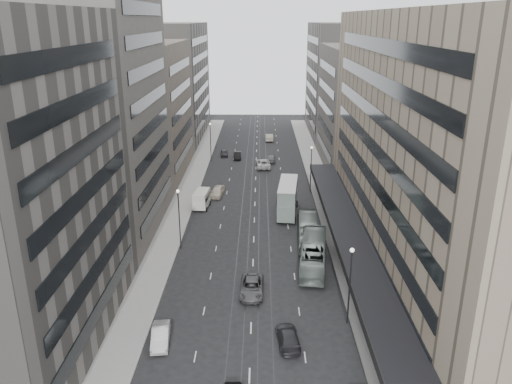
{
  "coord_description": "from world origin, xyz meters",
  "views": [
    {
      "loc": [
        0.88,
        -48.25,
        29.08
      ],
      "look_at": [
        0.28,
        19.05,
        5.56
      ],
      "focal_mm": 35.0,
      "sensor_mm": 36.0,
      "label": 1
    }
  ],
  "objects_px": {
    "bus_far": "(308,231)",
    "double_decker": "(288,198)",
    "sedan_1": "(160,336)",
    "panel_van": "(202,199)",
    "bus_near": "(313,254)",
    "sedan_2": "(252,287)"
  },
  "relations": [
    {
      "from": "double_decker",
      "to": "sedan_2",
      "type": "height_order",
      "value": "double_decker"
    },
    {
      "from": "bus_near",
      "to": "sedan_1",
      "type": "height_order",
      "value": "bus_near"
    },
    {
      "from": "sedan_1",
      "to": "sedan_2",
      "type": "bearing_deg",
      "value": 40.28
    },
    {
      "from": "bus_far",
      "to": "sedan_2",
      "type": "bearing_deg",
      "value": 65.82
    },
    {
      "from": "double_decker",
      "to": "bus_far",
      "type": "bearing_deg",
      "value": -70.52
    },
    {
      "from": "double_decker",
      "to": "sedan_2",
      "type": "relative_size",
      "value": 1.74
    },
    {
      "from": "bus_near",
      "to": "panel_van",
      "type": "height_order",
      "value": "bus_near"
    },
    {
      "from": "bus_far",
      "to": "sedan_1",
      "type": "xyz_separation_m",
      "value": [
        -15.97,
        -22.98,
        -0.75
      ]
    },
    {
      "from": "double_decker",
      "to": "sedan_2",
      "type": "bearing_deg",
      "value": -96.19
    },
    {
      "from": "double_decker",
      "to": "panel_van",
      "type": "bearing_deg",
      "value": 174.71
    },
    {
      "from": "bus_far",
      "to": "sedan_2",
      "type": "relative_size",
      "value": 1.92
    },
    {
      "from": "bus_near",
      "to": "sedan_2",
      "type": "xyz_separation_m",
      "value": [
        -7.47,
        -6.62,
        -0.91
      ]
    },
    {
      "from": "bus_far",
      "to": "double_decker",
      "type": "height_order",
      "value": "double_decker"
    },
    {
      "from": "bus_far",
      "to": "double_decker",
      "type": "relative_size",
      "value": 1.1
    },
    {
      "from": "panel_van",
      "to": "bus_near",
      "type": "bearing_deg",
      "value": -45.79
    },
    {
      "from": "bus_far",
      "to": "sedan_1",
      "type": "relative_size",
      "value": 2.36
    },
    {
      "from": "bus_far",
      "to": "sedan_1",
      "type": "distance_m",
      "value": 28.0
    },
    {
      "from": "double_decker",
      "to": "sedan_1",
      "type": "relative_size",
      "value": 2.14
    },
    {
      "from": "bus_near",
      "to": "panel_van",
      "type": "distance_m",
      "value": 25.52
    },
    {
      "from": "panel_van",
      "to": "sedan_2",
      "type": "distance_m",
      "value": 27.85
    },
    {
      "from": "bus_near",
      "to": "sedan_1",
      "type": "xyz_separation_m",
      "value": [
        -15.94,
        -15.65,
        -0.94
      ]
    },
    {
      "from": "sedan_1",
      "to": "panel_van",
      "type": "bearing_deg",
      "value": 83.56
    }
  ]
}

